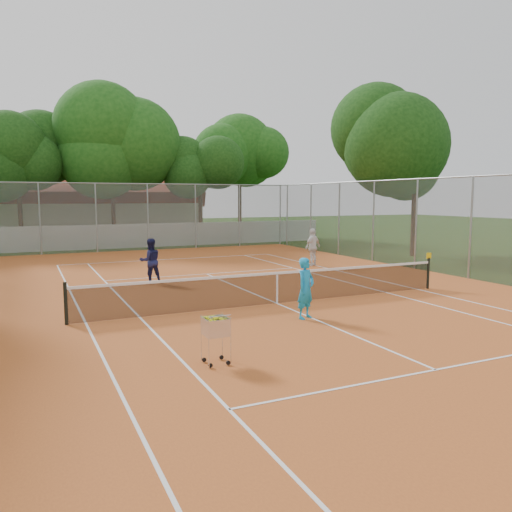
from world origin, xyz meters
name	(u,v)px	position (x,y,z in m)	size (l,w,h in m)	color
ground	(277,304)	(0.00, 0.00, 0.00)	(120.00, 120.00, 0.00)	#1A340E
court_pad	(277,304)	(0.00, 0.00, 0.01)	(18.00, 34.00, 0.02)	#BA5A24
court_lines	(277,303)	(0.00, 0.00, 0.02)	(10.98, 23.78, 0.01)	white
tennis_net	(277,287)	(0.00, 0.00, 0.51)	(11.88, 0.10, 0.98)	black
perimeter_fence	(277,238)	(0.00, 0.00, 2.00)	(18.00, 34.00, 4.00)	slate
boundary_wall	(141,236)	(0.00, 19.00, 0.75)	(26.00, 0.30, 1.50)	silver
clubhouse	(89,210)	(-2.00, 29.00, 2.20)	(16.40, 9.00, 4.40)	beige
tropical_trees	(130,171)	(0.00, 22.00, 5.00)	(29.00, 19.00, 10.00)	#10330C
player_near	(306,288)	(-0.16, -1.95, 0.82)	(0.59, 0.39, 1.61)	#1894D2
player_far_left	(150,261)	(-2.60, 5.21, 0.85)	(0.81, 0.63, 1.66)	#161A44
player_far_right	(313,247)	(5.34, 6.73, 0.90)	(1.03, 0.43, 1.75)	silver
ball_hopper	(216,339)	(-3.57, -4.37, 0.52)	(0.48, 0.48, 0.99)	silver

